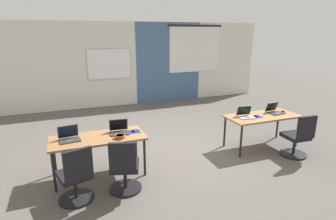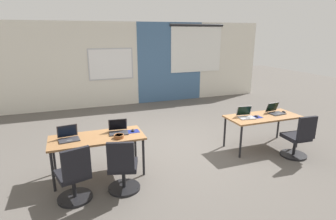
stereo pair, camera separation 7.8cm
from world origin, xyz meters
name	(u,v)px [view 1 (the left image)]	position (x,y,z in m)	size (l,w,h in m)	color
ground_plane	(177,147)	(0.00, 0.00, 0.00)	(24.00, 24.00, 0.00)	#56514C
back_wall_assembly	(131,64)	(0.05, 4.20, 1.41)	(10.00, 0.27, 2.80)	silver
desk_near_left	(98,140)	(-1.75, -0.60, 0.66)	(1.60, 0.70, 0.72)	olive
desk_near_right	(262,118)	(1.75, -0.60, 0.66)	(1.60, 0.70, 0.72)	olive
laptop_near_left_end	(69,137)	(-2.21, -0.56, 0.77)	(0.36, 0.31, 0.24)	#333338
chair_near_left_end	(76,179)	(-2.18, -1.31, 0.38)	(0.54, 0.59, 0.92)	black
laptop_near_right_inner	(246,115)	(1.33, -0.57, 0.77)	(0.37, 0.34, 0.23)	#9E9EA3
mousepad_near_right_inner	(256,117)	(1.56, -0.63, 0.72)	(0.22, 0.19, 0.00)	navy
mouse_near_right_inner	(256,116)	(1.56, -0.63, 0.74)	(0.07, 0.11, 0.03)	black
laptop_near_right_end	(275,111)	(2.13, -0.54, 0.77)	(0.36, 0.34, 0.23)	#333338
mouse_near_right_end	(283,111)	(2.36, -0.55, 0.74)	(0.07, 0.11, 0.03)	black
chair_near_right_end	(298,139)	(2.09, -1.30, 0.38)	(0.52, 0.55, 0.92)	black
laptop_near_left_inner	(119,130)	(-1.36, -0.53, 0.77)	(0.36, 0.31, 0.23)	#333338
mousepad_near_left_inner	(134,132)	(-1.10, -0.56, 0.72)	(0.22, 0.19, 0.00)	navy
mouse_near_left_inner	(134,131)	(-1.10, -0.56, 0.74)	(0.06, 0.10, 0.03)	black
chair_near_left_inner	(124,170)	(-1.45, -1.30, 0.38)	(0.55, 0.60, 0.92)	black
snack_bowl	(120,136)	(-1.40, -0.79, 0.76)	(0.18, 0.18, 0.06)	brown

